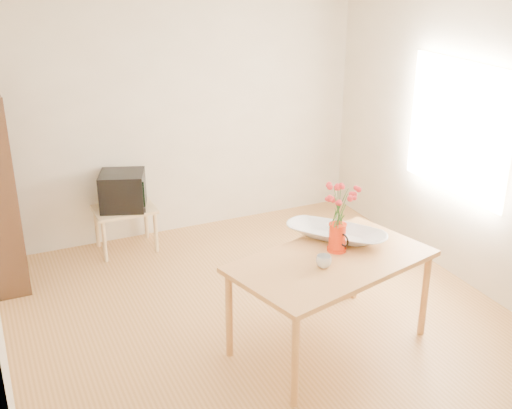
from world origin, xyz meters
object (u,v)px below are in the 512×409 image
table (331,268)px  bowl (337,210)px  television (122,190)px  pitcher (337,238)px  mug (324,261)px

table → bowl: bowl is taller
table → television: bearing=99.4°
pitcher → bowl: bowl is taller
pitcher → mug: pitcher is taller
table → bowl: size_ratio=3.19×
table → pitcher: (0.11, 0.11, 0.18)m
table → mug: (-0.12, -0.09, 0.12)m
table → mug: size_ratio=14.52×
bowl → television: (-1.24, 2.04, -0.34)m
bowl → television: bowl is taller
pitcher → television: size_ratio=0.42×
table → pitcher: size_ratio=7.35×
table → bowl: 0.49m
table → pitcher: pitcher is taller
pitcher → bowl: size_ratio=0.43×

